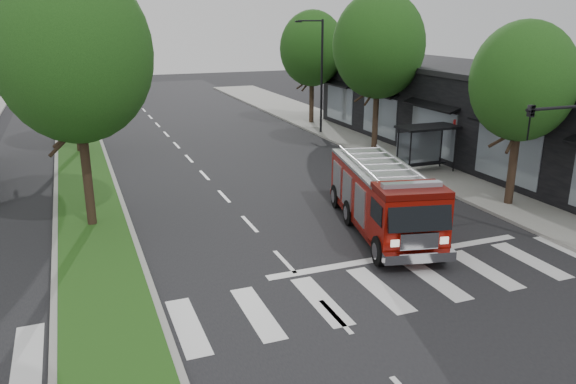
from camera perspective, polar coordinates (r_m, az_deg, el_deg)
name	(u,v)px	position (r m, az deg, el deg)	size (l,w,h in m)	color
ground	(285,262)	(19.53, -0.34, -7.11)	(140.00, 140.00, 0.00)	black
sidewalk_right	(423,162)	(33.59, 13.60, 3.00)	(5.00, 80.00, 0.15)	gray
median	(82,159)	(35.52, -20.22, 3.18)	(3.00, 50.00, 0.15)	gray
storefront_row	(490,116)	(35.86, 19.85, 7.31)	(8.00, 30.00, 5.00)	black
bus_shelter	(426,136)	(30.96, 13.80, 5.53)	(3.20, 1.60, 2.61)	black
tree_right_near	(523,82)	(25.93, 22.75, 10.29)	(4.40, 4.40, 8.05)	black
tree_right_mid	(379,45)	(35.49, 9.21, 14.49)	(5.60, 5.60, 9.72)	black
tree_right_far	(312,49)	(44.43, 2.47, 14.35)	(5.00, 5.00, 8.73)	black
tree_median_near	(74,54)	(22.65, -20.94, 13.00)	(5.80, 5.80, 10.16)	black
tree_median_far	(69,46)	(36.65, -21.38, 13.65)	(5.60, 5.60, 9.72)	black
streetlight_right_far	(320,71)	(40.41, 3.25, 12.13)	(2.11, 0.20, 8.00)	black
fire_engine	(383,198)	(22.18, 9.63, -0.61)	(4.09, 8.42, 2.81)	#500804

